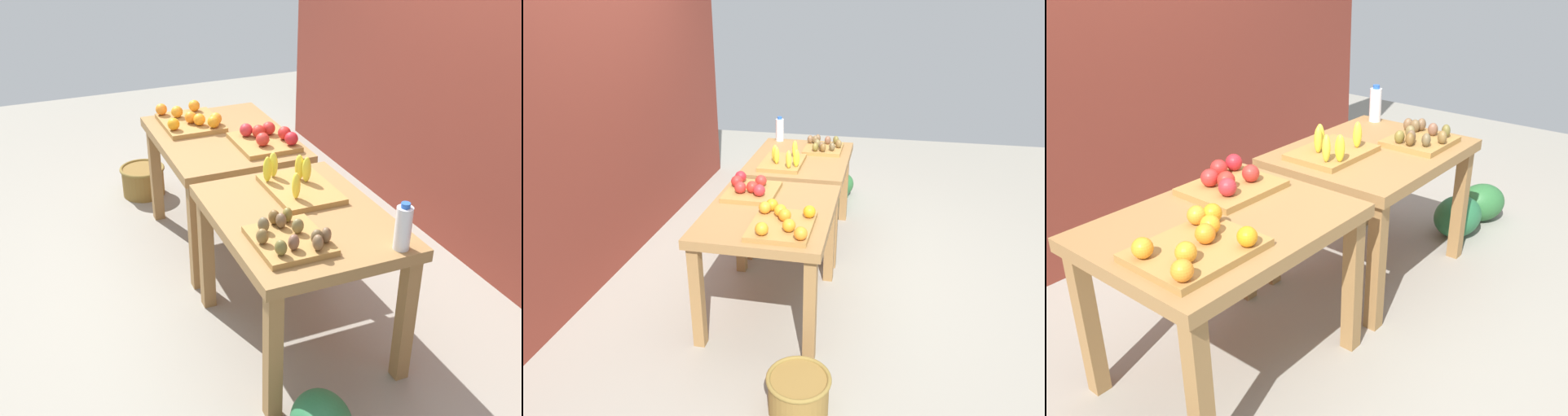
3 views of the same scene
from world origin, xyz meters
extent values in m
plane|color=gray|center=(0.00, 0.00, 0.00)|extent=(8.00, 8.00, 0.00)
cube|color=maroon|center=(0.00, 1.35, 1.50)|extent=(4.40, 0.12, 3.00)
cube|color=olive|center=(-0.56, 0.00, 0.72)|extent=(1.04, 0.80, 0.06)
cube|color=olive|center=(-1.02, -0.34, 0.34)|extent=(0.07, 0.07, 0.69)
cube|color=olive|center=(-0.10, -0.34, 0.34)|extent=(0.07, 0.07, 0.69)
cube|color=olive|center=(-1.02, 0.34, 0.34)|extent=(0.07, 0.07, 0.69)
cube|color=olive|center=(-0.10, 0.34, 0.34)|extent=(0.07, 0.07, 0.69)
cube|color=olive|center=(0.56, 0.00, 0.72)|extent=(1.04, 0.80, 0.06)
cube|color=olive|center=(0.10, -0.34, 0.34)|extent=(0.07, 0.07, 0.69)
cube|color=olive|center=(1.02, -0.34, 0.34)|extent=(0.07, 0.07, 0.69)
cube|color=olive|center=(0.10, 0.34, 0.34)|extent=(0.07, 0.07, 0.69)
cube|color=olive|center=(1.02, 0.34, 0.34)|extent=(0.07, 0.07, 0.69)
cube|color=#A6793D|center=(-0.81, -0.13, 0.76)|extent=(0.44, 0.36, 0.03)
sphere|color=orange|center=(-0.69, -0.27, 0.81)|extent=(0.10, 0.10, 0.08)
sphere|color=orange|center=(-0.68, 0.00, 0.81)|extent=(0.08, 0.08, 0.08)
sphere|color=orange|center=(-0.98, -0.05, 0.81)|extent=(0.11, 0.11, 0.08)
sphere|color=orange|center=(-0.71, -0.10, 0.81)|extent=(0.10, 0.10, 0.08)
sphere|color=orange|center=(-0.63, -0.03, 0.81)|extent=(0.11, 0.11, 0.08)
sphere|color=orange|center=(-0.99, -0.27, 0.81)|extent=(0.10, 0.10, 0.08)
sphere|color=orange|center=(-0.77, -0.14, 0.81)|extent=(0.08, 0.08, 0.08)
sphere|color=orange|center=(-0.90, -0.19, 0.81)|extent=(0.10, 0.10, 0.08)
cube|color=#A6793D|center=(-0.32, 0.18, 0.76)|extent=(0.40, 0.34, 0.03)
sphere|color=red|center=(-0.39, 0.24, 0.82)|extent=(0.08, 0.08, 0.08)
sphere|color=red|center=(-0.29, 0.30, 0.82)|extent=(0.11, 0.11, 0.08)
sphere|color=red|center=(-0.37, 0.16, 0.82)|extent=(0.09, 0.09, 0.08)
sphere|color=red|center=(-0.24, 0.14, 0.82)|extent=(0.10, 0.10, 0.08)
sphere|color=red|center=(-0.19, 0.30, 0.82)|extent=(0.11, 0.11, 0.08)
sphere|color=red|center=(-0.42, 0.10, 0.82)|extent=(0.11, 0.11, 0.08)
cube|color=#A6793D|center=(0.34, 0.11, 0.76)|extent=(0.44, 0.32, 0.03)
ellipsoid|color=yellow|center=(0.30, 0.16, 0.85)|extent=(0.05, 0.06, 0.14)
ellipsoid|color=yellow|center=(0.22, -0.03, 0.85)|extent=(0.06, 0.06, 0.14)
ellipsoid|color=yellow|center=(0.17, 0.02, 0.85)|extent=(0.07, 0.06, 0.14)
ellipsoid|color=yellow|center=(0.45, 0.03, 0.85)|extent=(0.06, 0.05, 0.14)
ellipsoid|color=yellow|center=(0.26, 0.14, 0.85)|extent=(0.07, 0.07, 0.14)
cube|color=#A6793D|center=(0.79, -0.16, 0.76)|extent=(0.36, 0.32, 0.03)
ellipsoid|color=brown|center=(0.69, -0.25, 0.81)|extent=(0.07, 0.07, 0.07)
ellipsoid|color=brown|center=(0.69, -0.16, 0.81)|extent=(0.06, 0.05, 0.07)
ellipsoid|color=brown|center=(0.65, -0.18, 0.81)|extent=(0.07, 0.07, 0.07)
ellipsoid|color=olive|center=(0.65, -0.11, 0.81)|extent=(0.07, 0.07, 0.07)
ellipsoid|color=brown|center=(0.88, -0.08, 0.81)|extent=(0.05, 0.06, 0.07)
ellipsoid|color=olive|center=(0.76, -0.11, 0.81)|extent=(0.05, 0.06, 0.07)
ellipsoid|color=brown|center=(0.90, -0.26, 0.81)|extent=(0.07, 0.07, 0.07)
ellipsoid|color=brown|center=(0.88, -0.03, 0.81)|extent=(0.07, 0.07, 0.07)
ellipsoid|color=brown|center=(0.79, -0.29, 0.81)|extent=(0.07, 0.07, 0.07)
ellipsoid|color=brown|center=(0.93, -0.09, 0.81)|extent=(0.06, 0.06, 0.07)
ellipsoid|color=brown|center=(0.88, -0.19, 0.81)|extent=(0.07, 0.07, 0.07)
cylinder|color=silver|center=(1.01, 0.27, 0.85)|extent=(0.07, 0.07, 0.20)
cylinder|color=blue|center=(1.01, 0.27, 0.96)|extent=(0.04, 0.04, 0.02)
ellipsoid|color=#2C6733|center=(1.60, -0.25, 0.13)|extent=(0.41, 0.39, 0.26)
ellipsoid|color=#25663B|center=(1.28, -0.23, 0.14)|extent=(0.40, 0.35, 0.27)
cylinder|color=olive|center=(-1.43, -0.35, 0.11)|extent=(0.31, 0.31, 0.21)
torus|color=olive|center=(-1.43, -0.35, 0.21)|extent=(0.34, 0.34, 0.02)
camera|label=1|loc=(3.03, -1.23, 2.25)|focal=44.86mm
camera|label=2|loc=(-3.38, -0.68, 2.02)|focal=34.37mm
camera|label=3|loc=(-1.98, -1.58, 1.78)|focal=39.85mm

